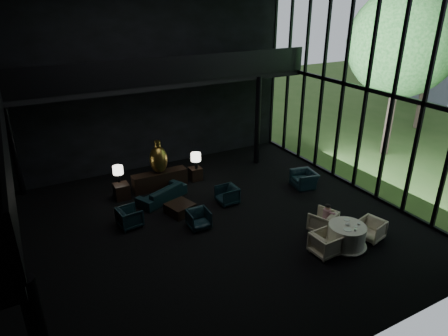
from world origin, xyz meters
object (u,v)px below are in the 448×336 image
bronze_urn (159,159)px  sofa (162,191)px  coffee_table (180,208)px  dining_chair_west (325,243)px  table_lamp_right (196,158)px  console (160,180)px  lounge_armchair_west (130,217)px  window_armchair (304,177)px  dining_chair_north (323,220)px  dining_chair_east (371,229)px  dining_table (346,237)px  child (327,212)px  table_lamp_left (118,171)px  lounge_armchair_south (199,219)px  side_table_right (195,174)px  lounge_armchair_east (227,195)px  side_table_left (122,191)px

bronze_urn → sofa: (-0.30, -1.01, -0.89)m
coffee_table → dining_chair_west: 5.24m
table_lamp_right → console: bearing=178.7°
lounge_armchair_west → window_armchair: bearing=-99.9°
table_lamp_right → dining_chair_west: bearing=-79.5°
dining_chair_north → dining_chair_east: size_ratio=1.15×
dining_table → dining_chair_north: 1.05m
dining_table → dining_chair_west: 0.84m
window_armchair → child: child is taller
dining_chair_east → table_lamp_left: bearing=-151.2°
dining_chair_west → table_lamp_left: bearing=31.1°
lounge_armchair_south → dining_chair_north: bearing=-29.1°
window_armchair → dining_table: window_armchair is taller
lounge_armchair_south → coffee_table: (-0.18, 1.20, -0.14)m
dining_chair_east → bronze_urn: bearing=-159.0°
bronze_urn → table_lamp_right: bronze_urn is taller
lounge_armchair_west → coffee_table: size_ratio=0.87×
sofa → console: bearing=-130.6°
lounge_armchair_south → child: (3.62, -2.17, 0.39)m
table_lamp_left → lounge_armchair_south: bearing=-64.4°
console → lounge_armchair_west: 2.96m
coffee_table → dining_chair_east: size_ratio=1.20×
dining_chair_west → dining_table: bearing=-92.9°
side_table_right → lounge_armchair_south: 3.83m
lounge_armchair_west → lounge_armchair_south: lounge_armchair_west is taller
lounge_armchair_east → table_lamp_right: bearing=-176.3°
dining_chair_east → child: 1.46m
lounge_armchair_west → lounge_armchair_east: size_ratio=1.03×
lounge_armchair_south → child: child is taller
dining_chair_west → side_table_right: bearing=8.1°
table_lamp_left → side_table_left: bearing=-90.0°
bronze_urn → table_lamp_left: (-1.60, 0.10, -0.20)m
lounge_armchair_south → dining_chair_north: size_ratio=0.81×
table_lamp_right → sofa: bearing=-152.5°
dining_chair_east → side_table_right: bearing=-169.5°
child → side_table_left: bearing=-45.8°
console → table_lamp_right: 1.74m
console → coffee_table: size_ratio=2.59×
lounge_armchair_west → dining_chair_east: (6.57, -4.42, -0.01)m
window_armchair → dining_chair_west: bearing=-21.6°
sofa → coffee_table: 1.28m
side_table_right → coffee_table: 2.87m
dining_chair_east → child: child is taller
lounge_armchair_west → window_armchair: window_armchair is taller
coffee_table → table_lamp_right: bearing=53.1°
console → lounge_armchair_south: bearing=-88.3°
bronze_urn → child: bronze_urn is taller
coffee_table → dining_chair_east: dining_chair_east is taller
table_lamp_left → child: bearing=-47.1°
console → dining_chair_east: bearing=-55.1°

